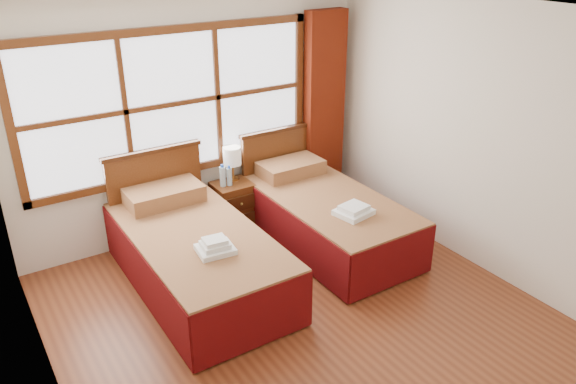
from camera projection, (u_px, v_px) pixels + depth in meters
floor at (314, 329)px, 4.82m from camera, size 4.50×4.50×0.00m
ceiling at (322, 15)px, 3.72m from camera, size 4.50×4.50×0.00m
wall_back at (195, 118)px, 5.98m from camera, size 4.00×0.00×4.00m
wall_left at (40, 270)px, 3.29m from camera, size 0.00×4.50×4.50m
wall_right at (492, 144)px, 5.25m from camera, size 0.00×4.50×4.50m
window at (173, 104)px, 5.75m from camera, size 3.16×0.06×1.56m
curtain at (324, 109)px, 6.72m from camera, size 0.50×0.16×2.30m
bed_left at (195, 253)px, 5.32m from camera, size 1.12×2.16×1.09m
bed_right at (325, 215)px, 6.07m from camera, size 1.06×2.08×1.03m
nightstand at (233, 206)px, 6.36m from camera, size 0.42×0.42×0.56m
towels_left at (215, 247)px, 4.84m from camera, size 0.34×0.30×0.13m
towels_right at (354, 211)px, 5.55m from camera, size 0.38×0.35×0.10m
lamp at (232, 157)px, 6.21m from camera, size 0.20×0.20×0.39m
bottle_near at (223, 176)px, 6.13m from camera, size 0.07×0.07×0.25m
bottle_far at (229, 176)px, 6.16m from camera, size 0.06×0.06×0.23m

